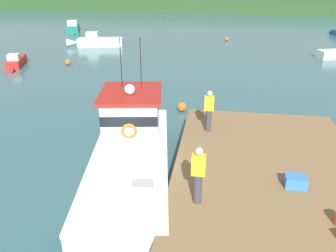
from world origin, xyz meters
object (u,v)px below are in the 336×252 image
object	(u,v)px
moored_boat_off_the_point	(96,41)
deckhand_by_the_boat	(209,110)
mooring_buoy_channel_marker	(68,62)
mooring_buoy_inshore	(227,39)
moored_boat_near_channel	(15,62)
moored_boat_far_left	(73,28)
mooring_buoy_outer	(182,107)
deckhand_further_back	(198,174)
crate_single_by_cleat	(296,181)
main_fishing_boat	(132,150)

from	to	relation	value
moored_boat_off_the_point	deckhand_by_the_boat	bearing A→B (deg)	-60.17
mooring_buoy_channel_marker	mooring_buoy_inshore	xyz separation A→B (m)	(12.96, 13.29, -0.03)
moored_boat_near_channel	moored_boat_far_left	xyz separation A→B (m)	(-2.94, 18.19, 0.14)
mooring_buoy_inshore	moored_boat_off_the_point	bearing A→B (deg)	-158.60
moored_boat_far_left	mooring_buoy_outer	xyz separation A→B (m)	(17.41, -25.96, -0.25)
mooring_buoy_channel_marker	moored_boat_off_the_point	bearing A→B (deg)	93.19
deckhand_further_back	moored_boat_near_channel	bearing A→B (deg)	132.74
deckhand_further_back	moored_boat_off_the_point	distance (m)	29.25
deckhand_further_back	moored_boat_far_left	size ratio (longest dim) A/B	0.28
crate_single_by_cleat	moored_boat_far_left	world-z (taller)	crate_single_by_cleat
moored_boat_near_channel	mooring_buoy_inshore	xyz separation A→B (m)	(16.94, 14.38, -0.16)
deckhand_further_back	mooring_buoy_inshore	distance (m)	31.75
deckhand_further_back	moored_boat_near_channel	distance (m)	23.61
moored_boat_off_the_point	mooring_buoy_channel_marker	bearing A→B (deg)	-86.81
deckhand_further_back	mooring_buoy_inshore	size ratio (longest dim) A/B	4.02
mooring_buoy_inshore	moored_boat_far_left	bearing A→B (deg)	169.16
main_fishing_boat	mooring_buoy_channel_marker	xyz separation A→B (m)	(-9.44, 15.48, -0.78)
crate_single_by_cleat	moored_boat_off_the_point	size ratio (longest dim) A/B	0.10
mooring_buoy_channel_marker	mooring_buoy_inshore	bearing A→B (deg)	45.72
deckhand_further_back	mooring_buoy_channel_marker	distance (m)	22.03
moored_boat_near_channel	mooring_buoy_channel_marker	size ratio (longest dim) A/B	9.15
moored_boat_far_left	crate_single_by_cleat	bearing A→B (deg)	-57.77
crate_single_by_cleat	mooring_buoy_inshore	size ratio (longest dim) A/B	1.48
crate_single_by_cleat	deckhand_by_the_boat	distance (m)	4.39
mooring_buoy_inshore	mooring_buoy_outer	xyz separation A→B (m)	(-2.48, -22.15, 0.05)
mooring_buoy_channel_marker	deckhand_by_the_boat	bearing A→B (deg)	-48.82
crate_single_by_cleat	mooring_buoy_outer	distance (m)	9.45
moored_boat_near_channel	crate_single_by_cleat	bearing A→B (deg)	-40.80
mooring_buoy_inshore	mooring_buoy_outer	world-z (taller)	mooring_buoy_outer
crate_single_by_cleat	deckhand_further_back	distance (m)	3.03
mooring_buoy_inshore	mooring_buoy_outer	distance (m)	22.29
deckhand_by_the_boat	moored_boat_near_channel	world-z (taller)	deckhand_by_the_boat
deckhand_by_the_boat	mooring_buoy_outer	size ratio (longest dim) A/B	3.26
deckhand_by_the_boat	mooring_buoy_channel_marker	distance (m)	18.42
moored_boat_near_channel	moored_boat_far_left	distance (m)	18.43
mooring_buoy_inshore	main_fishing_boat	bearing A→B (deg)	-96.97
deckhand_by_the_boat	moored_boat_far_left	bearing A→B (deg)	121.59
main_fishing_boat	moored_boat_far_left	distance (m)	36.46
moored_boat_off_the_point	mooring_buoy_channel_marker	size ratio (longest dim) A/B	12.58
moored_boat_far_left	mooring_buoy_outer	bearing A→B (deg)	-56.15
main_fishing_boat	deckhand_by_the_boat	world-z (taller)	main_fishing_boat
moored_boat_near_channel	mooring_buoy_outer	size ratio (longest dim) A/B	8.34
deckhand_further_back	mooring_buoy_channel_marker	size ratio (longest dim) A/B	3.58
deckhand_by_the_boat	deckhand_further_back	distance (m)	4.59
main_fishing_boat	moored_boat_off_the_point	bearing A→B (deg)	112.80
deckhand_by_the_boat	moored_boat_off_the_point	size ratio (longest dim) A/B	0.28
mooring_buoy_channel_marker	mooring_buoy_inshore	distance (m)	18.56
moored_boat_near_channel	mooring_buoy_outer	distance (m)	16.42
moored_boat_far_left	mooring_buoy_outer	distance (m)	31.26
deckhand_by_the_boat	moored_boat_near_channel	bearing A→B (deg)	141.64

